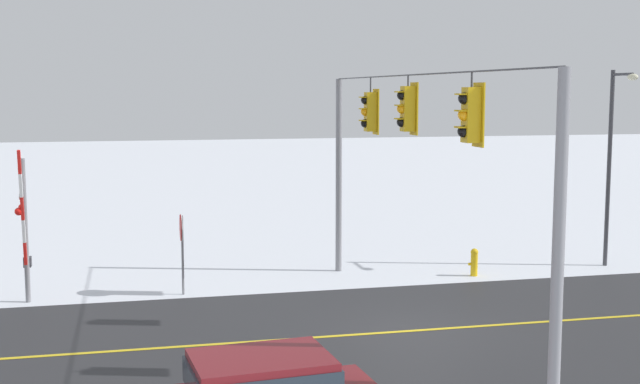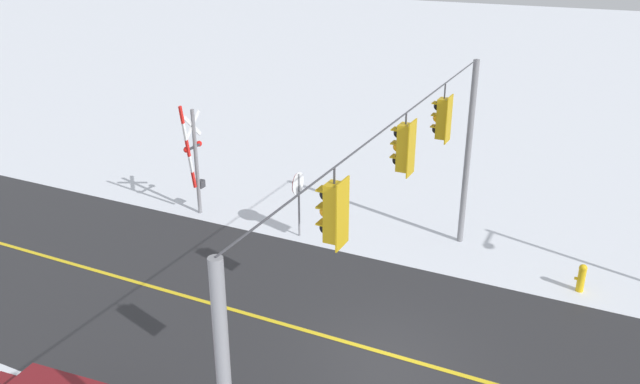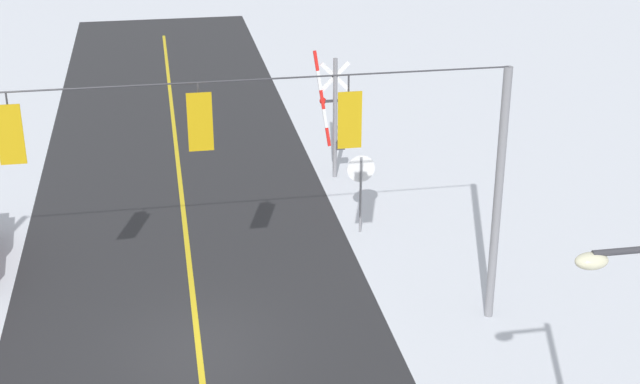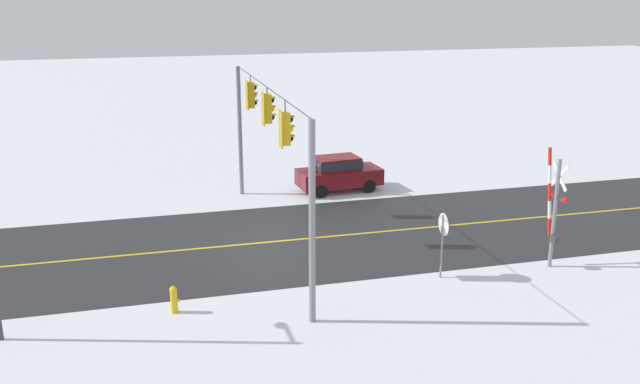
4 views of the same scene
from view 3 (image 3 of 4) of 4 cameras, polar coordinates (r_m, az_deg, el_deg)
ground_plane at (r=21.91m, az=-7.46°, el=-9.14°), size 160.00×160.00×0.00m
signal_span at (r=19.99m, az=-7.94°, el=1.29°), size 14.20×0.47×6.22m
stop_sign at (r=26.28m, az=2.51°, el=0.96°), size 0.80×0.09×2.35m
railroad_crossing at (r=30.00m, az=0.83°, el=4.92°), size 1.20×0.31×4.28m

